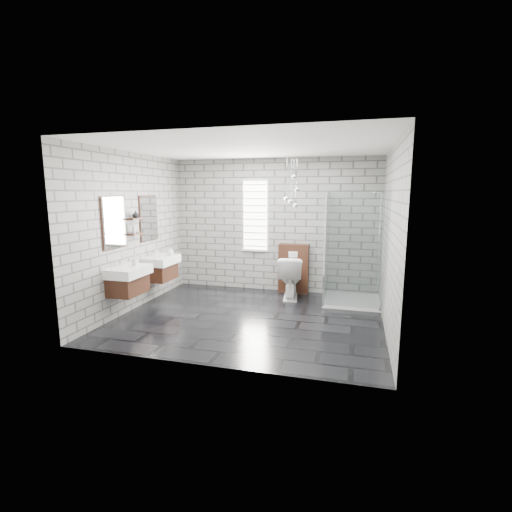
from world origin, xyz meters
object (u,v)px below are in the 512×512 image
at_px(vanity_left, 126,272).
at_px(toilet, 290,277).
at_px(shower_enclosure, 347,277).
at_px(vanity_right, 159,261).
at_px(cistern_panel, 294,268).

relative_size(vanity_left, toilet, 1.92).
height_order(shower_enclosure, toilet, shower_enclosure).
bearing_deg(vanity_left, vanity_right, 90.00).
xyz_separation_m(cistern_panel, toilet, (0.00, -0.38, -0.09)).
relative_size(shower_enclosure, toilet, 2.48).
xyz_separation_m(vanity_right, cistern_panel, (2.34, 1.21, -0.26)).
relative_size(vanity_left, vanity_right, 1.00).
distance_m(shower_enclosure, toilet, 1.08).
xyz_separation_m(vanity_left, vanity_right, (0.00, 1.03, 0.00)).
height_order(vanity_right, toilet, vanity_right).
bearing_deg(shower_enclosure, toilet, 172.83).
height_order(cistern_panel, shower_enclosure, shower_enclosure).
relative_size(cistern_panel, shower_enclosure, 0.49).
xyz_separation_m(vanity_left, shower_enclosure, (3.41, 1.73, -0.25)).
bearing_deg(shower_enclosure, vanity_left, -153.15).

